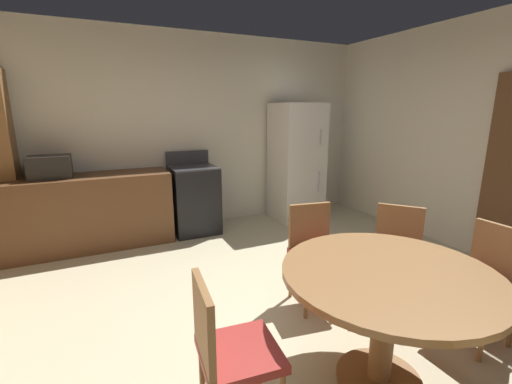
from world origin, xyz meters
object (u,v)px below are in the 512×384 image
at_px(chair_east, 486,276).
at_px(dining_table, 387,294).
at_px(chair_west, 227,347).
at_px(refrigerator, 296,162).
at_px(oven_range, 194,199).
at_px(chair_northeast, 397,251).
at_px(chair_north, 314,248).
at_px(microwave, 50,167).

bearing_deg(chair_east, dining_table, -0.00).
bearing_deg(chair_west, chair_east, 2.96).
bearing_deg(refrigerator, oven_range, 178.07).
distance_m(dining_table, chair_east, 0.99).
height_order(chair_west, chair_northeast, same).
bearing_deg(oven_range, chair_northeast, -67.11).
relative_size(chair_west, chair_north, 1.00).
bearing_deg(microwave, dining_table, -58.06).
distance_m(microwave, chair_north, 3.10).
height_order(chair_northeast, chair_north, same).
distance_m(oven_range, refrigerator, 1.65).
xyz_separation_m(refrigerator, dining_table, (-1.28, -3.11, -0.27)).
xyz_separation_m(oven_range, chair_northeast, (1.07, -2.54, 0.03)).
bearing_deg(chair_northeast, refrigerator, -141.30).
xyz_separation_m(chair_west, chair_north, (1.13, 0.88, 0.00)).
bearing_deg(chair_northeast, chair_west, -22.36).
distance_m(refrigerator, chair_northeast, 2.57).
height_order(oven_range, chair_north, oven_range).
relative_size(oven_range, dining_table, 0.88).
height_order(refrigerator, chair_east, refrigerator).
bearing_deg(chair_north, refrigerator, 161.36).
height_order(oven_range, microwave, microwave).
height_order(refrigerator, microwave, refrigerator).
bearing_deg(chair_north, chair_northeast, 69.25).
bearing_deg(dining_table, chair_north, 80.92).
distance_m(oven_range, chair_north, 2.25).
bearing_deg(refrigerator, chair_north, -117.72).
distance_m(chair_east, chair_northeast, 0.65).
bearing_deg(dining_table, chair_west, 174.69).
relative_size(dining_table, chair_west, 1.43).
height_order(dining_table, chair_east, chair_east).
height_order(oven_range, chair_northeast, oven_range).
xyz_separation_m(refrigerator, chair_northeast, (-0.52, -2.49, -0.38)).
bearing_deg(microwave, oven_range, 0.12).
bearing_deg(chair_west, chair_north, 43.12).
bearing_deg(chair_west, refrigerator, 58.54).
bearing_deg(refrigerator, chair_northeast, -101.88).
bearing_deg(chair_west, oven_range, 83.20).
bearing_deg(chair_north, chair_west, -43.12).
height_order(refrigerator, chair_north, refrigerator).
xyz_separation_m(oven_range, dining_table, (0.32, -3.17, 0.14)).
distance_m(microwave, chair_northeast, 3.77).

